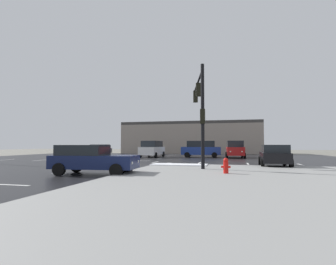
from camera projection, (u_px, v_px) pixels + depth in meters
ground_plane at (134, 162)px, 24.10m from camera, size 120.00×120.00×0.00m
road_asphalt at (134, 162)px, 24.10m from camera, size 44.00×44.00×0.02m
sidewalk_corner at (325, 187)px, 9.65m from camera, size 18.00×18.00×0.14m
snow_strip_curbside at (179, 165)px, 19.06m from camera, size 4.00×1.60×0.06m
lane_markings at (141, 163)px, 22.48m from camera, size 36.15×36.15×0.01m
traffic_signal_mast at (200, 103)px, 17.87m from camera, size 1.48×6.17×6.45m
fire_hydrant at (226, 166)px, 13.58m from camera, size 0.48×0.26×0.79m
strip_building_background at (191, 138)px, 48.19m from camera, size 24.22×8.00×5.59m
suv_red at (235, 149)px, 31.70m from camera, size 2.34×4.91×2.03m
suv_blue at (201, 149)px, 32.62m from camera, size 4.91×2.34×2.03m
sedan_navy at (92, 159)px, 14.16m from camera, size 4.64×2.30×1.58m
sedan_black at (274, 155)px, 19.02m from camera, size 2.18×4.60×1.58m
sedan_grey at (97, 149)px, 39.73m from camera, size 4.67×2.38×1.58m
suv_white at (152, 149)px, 32.79m from camera, size 2.26×4.88×2.03m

